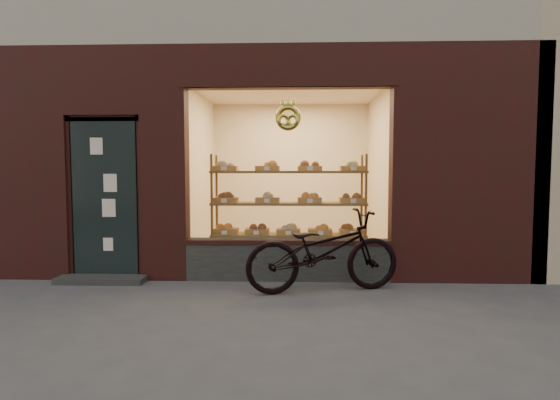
{
  "coord_description": "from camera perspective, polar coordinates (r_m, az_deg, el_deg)",
  "views": [
    {
      "loc": [
        0.54,
        -3.68,
        1.46
      ],
      "look_at": [
        0.35,
        2.0,
        1.09
      ],
      "focal_mm": 28.0,
      "sensor_mm": 36.0,
      "label": 1
    }
  ],
  "objects": [
    {
      "name": "ground",
      "position": [
        3.99,
        -6.28,
        -17.73
      ],
      "size": [
        90.0,
        90.0,
        0.0
      ],
      "primitive_type": "plane",
      "color": "#404044"
    },
    {
      "name": "display_shelf",
      "position": [
        6.26,
        1.12,
        -1.8
      ],
      "size": [
        2.2,
        0.45,
        1.7
      ],
      "color": "brown",
      "rests_on": "ground"
    },
    {
      "name": "bicycle",
      "position": [
        5.34,
        5.66,
        -6.64
      ],
      "size": [
        1.99,
        1.07,
        1.0
      ],
      "primitive_type": "imported",
      "rotation": [
        0.0,
        0.0,
        1.8
      ],
      "color": "black",
      "rests_on": "ground"
    }
  ]
}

